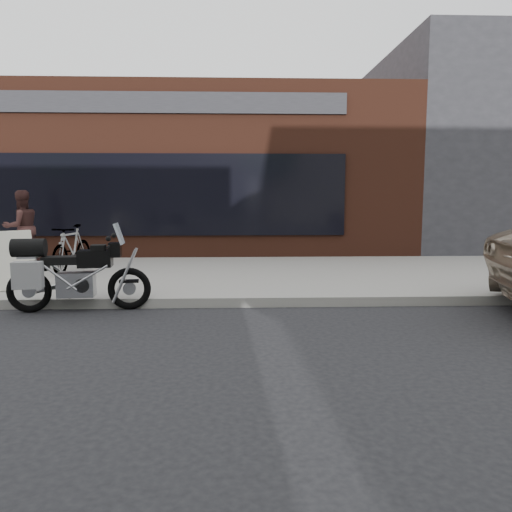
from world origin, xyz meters
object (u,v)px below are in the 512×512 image
object	(u,v)px
cafe_patron_left	(22,227)
motorcycle	(69,274)
sandwich_sign	(13,259)
bicycle_rear	(72,249)

from	to	relation	value
cafe_patron_left	motorcycle	bearing A→B (deg)	76.21
motorcycle	sandwich_sign	distance (m)	1.75
bicycle_rear	cafe_patron_left	distance (m)	1.98
motorcycle	cafe_patron_left	world-z (taller)	cafe_patron_left
sandwich_sign	motorcycle	bearing A→B (deg)	-80.97
bicycle_rear	motorcycle	bearing A→B (deg)	-63.78
motorcycle	cafe_patron_left	bearing A→B (deg)	114.23
motorcycle	cafe_patron_left	size ratio (longest dim) A/B	1.24
cafe_patron_left	bicycle_rear	bearing A→B (deg)	96.37
sandwich_sign	cafe_patron_left	distance (m)	3.13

